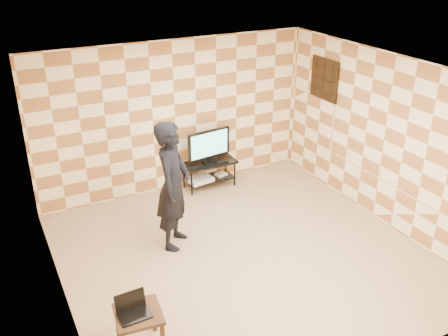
{
  "coord_description": "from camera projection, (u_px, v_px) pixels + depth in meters",
  "views": [
    {
      "loc": [
        -3.01,
        -5.29,
        4.26
      ],
      "look_at": [
        0.0,
        0.6,
        1.15
      ],
      "focal_mm": 40.0,
      "sensor_mm": 36.0,
      "label": 1
    }
  ],
  "objects": [
    {
      "name": "floor",
      "position": [
        243.0,
        254.0,
        7.32
      ],
      "size": [
        5.0,
        5.0,
        0.0
      ],
      "primitive_type": "plane",
      "color": "tan",
      "rests_on": "ground"
    },
    {
      "name": "wall_back",
      "position": [
        175.0,
        117.0,
        8.76
      ],
      "size": [
        5.0,
        0.02,
        2.7
      ],
      "primitive_type": "cube",
      "color": "#FFEBBD",
      "rests_on": "ground"
    },
    {
      "name": "wall_front",
      "position": [
        372.0,
        273.0,
        4.73
      ],
      "size": [
        5.0,
        0.02,
        2.7
      ],
      "primitive_type": "cube",
      "color": "#FFEBBD",
      "rests_on": "ground"
    },
    {
      "name": "wall_left",
      "position": [
        54.0,
        214.0,
        5.72
      ],
      "size": [
        0.02,
        5.0,
        2.7
      ],
      "primitive_type": "cube",
      "color": "#FFEBBD",
      "rests_on": "ground"
    },
    {
      "name": "wall_right",
      "position": [
        384.0,
        140.0,
        7.77
      ],
      "size": [
        0.02,
        5.0,
        2.7
      ],
      "primitive_type": "cube",
      "color": "#FFEBBD",
      "rests_on": "ground"
    },
    {
      "name": "ceiling",
      "position": [
        246.0,
        73.0,
        6.17
      ],
      "size": [
        5.0,
        5.0,
        0.02
      ],
      "primitive_type": "cube",
      "color": "white",
      "rests_on": "wall_back"
    },
    {
      "name": "wall_art",
      "position": [
        324.0,
        79.0,
        8.76
      ],
      "size": [
        0.04,
        0.72,
        0.72
      ],
      "color": "black",
      "rests_on": "wall_right"
    },
    {
      "name": "tv_stand",
      "position": [
        209.0,
        169.0,
        9.13
      ],
      "size": [
        0.99,
        0.44,
        0.5
      ],
      "color": "black",
      "rests_on": "floor"
    },
    {
      "name": "tv",
      "position": [
        209.0,
        145.0,
        8.93
      ],
      "size": [
        0.85,
        0.19,
        0.61
      ],
      "color": "black",
      "rests_on": "tv_stand"
    },
    {
      "name": "dvd_player",
      "position": [
        200.0,
        179.0,
        9.08
      ],
      "size": [
        0.48,
        0.38,
        0.07
      ],
      "primitive_type": "cube",
      "rotation": [
        0.0,
        0.0,
        0.14
      ],
      "color": "silver",
      "rests_on": "tv_stand"
    },
    {
      "name": "game_console",
      "position": [
        221.0,
        174.0,
        9.31
      ],
      "size": [
        0.24,
        0.2,
        0.05
      ],
      "primitive_type": "cube",
      "rotation": [
        0.0,
        0.0,
        0.23
      ],
      "color": "silver",
      "rests_on": "tv_stand"
    },
    {
      "name": "side_table",
      "position": [
        139.0,
        319.0,
        5.5
      ],
      "size": [
        0.56,
        0.56,
        0.5
      ],
      "color": "#321F13",
      "rests_on": "floor"
    },
    {
      "name": "laptop",
      "position": [
        133.0,
        310.0,
        5.43
      ],
      "size": [
        0.36,
        0.29,
        0.23
      ],
      "color": "black",
      "rests_on": "side_table"
    },
    {
      "name": "person",
      "position": [
        173.0,
        186.0,
        7.18
      ],
      "size": [
        0.81,
        0.85,
        1.96
      ],
      "primitive_type": "imported",
      "rotation": [
        0.0,
        0.0,
        0.91
      ],
      "color": "black",
      "rests_on": "floor"
    }
  ]
}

